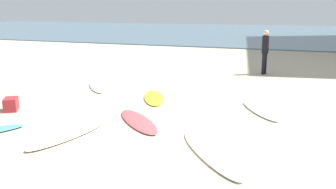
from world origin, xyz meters
name	(u,v)px	position (x,y,z in m)	size (l,w,h in m)	color
ground_plane	(173,152)	(0.00, 0.00, 0.00)	(120.00, 120.00, 0.00)	beige
ocean_water	(292,33)	(0.00, 39.20, 0.04)	(120.00, 40.00, 0.08)	slate
surfboard_1	(97,86)	(-4.59, 4.64, 0.03)	(0.49, 2.24, 0.07)	white
surfboard_2	(138,121)	(-1.43, 1.45, 0.03)	(0.58, 2.16, 0.07)	#D15357
surfboard_3	(154,98)	(-2.06, 3.80, 0.03)	(0.58, 2.03, 0.06)	yellow
surfboard_4	(210,153)	(0.69, 0.14, 0.03)	(0.51, 2.53, 0.07)	silver
surfboard_5	(68,135)	(-2.39, 0.00, 0.04)	(0.52, 2.20, 0.08)	silver
surfboard_6	(260,110)	(1.16, 3.51, 0.03)	(0.48, 2.05, 0.07)	white
beachgoer_near	(265,49)	(0.51, 9.51, 1.04)	(0.33, 0.34, 1.84)	black
beach_cooler	(11,104)	(-5.08, 1.17, 0.17)	(0.51, 0.33, 0.35)	#B2282D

